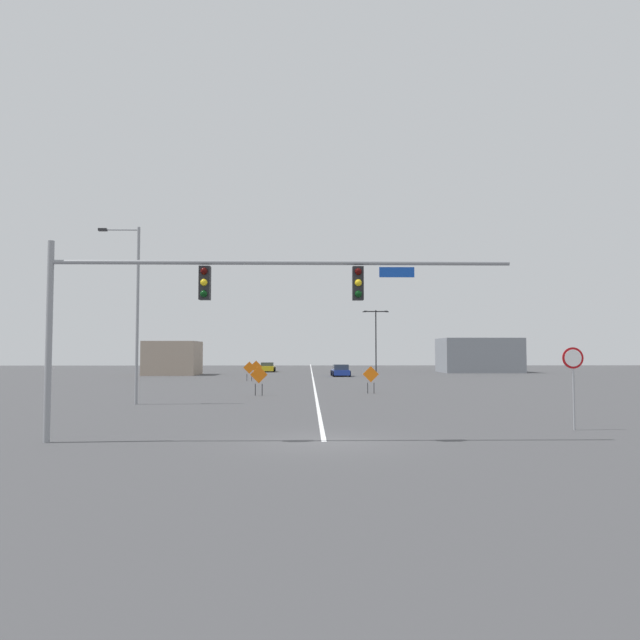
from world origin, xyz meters
The scene contains 15 objects.
ground centered at (0.00, 0.00, 0.00)m, with size 205.32×205.32×0.00m, color #444447.
road_centre_stripe centered at (0.00, 57.03, 0.00)m, with size 0.16×114.07×0.01m.
traffic_signal_assembly centered at (-3.41, -0.01, 4.58)m, with size 14.39×0.44×6.20m.
stop_sign centered at (8.93, 2.56, 2.05)m, with size 0.76×0.07×2.93m.
street_lamp_mid_left centered at (-9.71, 13.19, 5.18)m, with size 2.22×0.24×9.43m.
street_lamp_far_left centered at (8.65, 61.42, 4.93)m, with size 3.21×0.24×8.40m.
street_lamp_near_left centered at (9.70, 70.80, 5.28)m, with size 3.93×0.24×8.97m.
construction_sign_right_lane centered at (-3.62, 19.35, 1.20)m, with size 1.10×0.21×1.88m.
construction_sign_right_shoulder centered at (3.67, 21.09, 1.16)m, with size 1.08×0.09×1.82m.
construction_sign_left_lane centered at (-6.07, 38.08, 1.17)m, with size 1.16×0.16×1.85m.
construction_sign_median_near centered at (-5.93, 43.72, 1.15)m, with size 1.28×0.11×1.86m.
car_blue_approaching centered at (3.19, 49.22, 0.63)m, with size 2.13×4.59×1.34m.
car_yellow_passing centered at (-6.15, 64.20, 0.62)m, with size 2.15×4.43×1.31m.
roadside_building_west centered at (-16.77, 53.32, 2.02)m, with size 6.12×6.04×4.03m.
roadside_building_east centered at (22.61, 61.53, 2.30)m, with size 10.35×7.21×4.60m.
Camera 1 is at (-0.49, -18.39, 2.76)m, focal length 33.32 mm.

